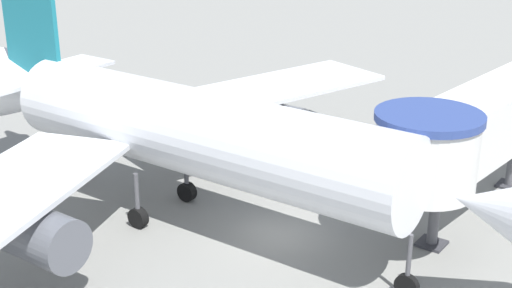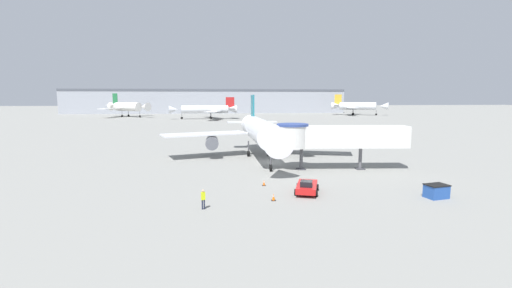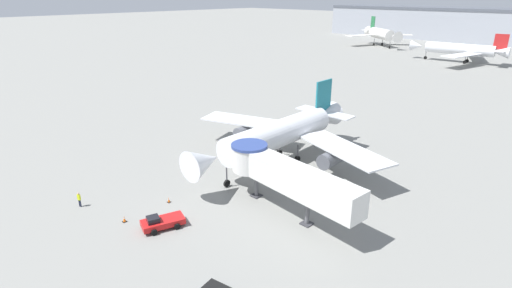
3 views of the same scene
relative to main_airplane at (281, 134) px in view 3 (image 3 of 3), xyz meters
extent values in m
plane|color=gray|center=(1.29, -3.69, -4.18)|extent=(800.00, 800.00, 0.00)
cylinder|color=silver|center=(0.01, -0.67, 0.14)|extent=(3.91, 18.70, 3.60)
cone|color=silver|center=(0.22, -13.41, 0.14)|extent=(3.66, 4.02, 3.60)
cone|color=silver|center=(-0.17, 9.91, 0.14)|extent=(3.69, 5.46, 3.60)
cube|color=silver|center=(-8.52, 1.83, -0.49)|extent=(14.11, 8.58, 0.22)
cube|color=silver|center=(8.45, 2.11, -0.49)|extent=(14.10, 8.20, 0.22)
cube|color=#19707F|center=(-0.16, 9.64, 3.37)|extent=(0.30, 3.64, 4.68)
cube|color=silver|center=(-0.17, 10.18, 0.77)|extent=(9.14, 2.70, 0.18)
cylinder|color=#565960|center=(-7.43, 0.74, -1.73)|extent=(2.04, 3.67, 1.98)
cylinder|color=#565960|center=(7.40, 0.98, -1.73)|extent=(2.04, 3.67, 1.98)
cylinder|color=#4C4C51|center=(0.17, -10.03, -2.70)|extent=(0.18, 0.18, 2.07)
cylinder|color=black|center=(0.17, -10.03, -3.73)|extent=(0.28, 0.90, 0.90)
cylinder|color=#4C4C51|center=(-1.65, 1.63, -2.70)|extent=(0.22, 0.22, 2.07)
cylinder|color=black|center=(-1.65, 1.63, -3.73)|extent=(0.41, 0.91, 0.90)
cylinder|color=#4C4C51|center=(1.59, 1.69, -2.70)|extent=(0.22, 0.22, 2.07)
cylinder|color=black|center=(1.59, 1.69, -3.73)|extent=(0.41, 0.91, 0.90)
cube|color=silver|center=(10.58, -9.83, 0.14)|extent=(15.16, 3.97, 2.80)
cylinder|color=silver|center=(3.12, -9.14, 0.14)|extent=(3.90, 3.90, 2.80)
cylinder|color=navy|center=(3.12, -9.14, 1.69)|extent=(4.10, 4.10, 0.30)
cylinder|color=#56565B|center=(4.32, -9.25, -2.72)|extent=(0.44, 0.44, 2.92)
cube|color=#333338|center=(4.32, -9.25, -4.12)|extent=(1.10, 1.10, 0.12)
cylinder|color=#56565B|center=(12.08, -9.97, -2.72)|extent=(0.44, 0.44, 2.92)
cube|color=#333338|center=(12.08, -9.97, -4.12)|extent=(1.10, 1.10, 0.12)
cube|color=red|center=(2.17, -20.34, -3.58)|extent=(3.11, 4.53, 0.58)
cube|color=black|center=(1.87, -21.23, -3.02)|extent=(1.44, 1.46, 0.53)
cylinder|color=black|center=(0.90, -21.12, -3.87)|extent=(0.49, 0.69, 0.63)
cylinder|color=black|center=(2.72, -21.73, -3.87)|extent=(0.49, 0.69, 0.63)
cylinder|color=black|center=(1.63, -18.95, -3.87)|extent=(0.49, 0.69, 0.63)
cylinder|color=black|center=(3.44, -19.57, -3.87)|extent=(0.49, 0.69, 0.63)
cube|color=black|center=(-1.52, -22.53, -4.16)|extent=(0.40, 0.40, 0.04)
cone|color=orange|center=(-1.52, -22.53, -3.83)|extent=(0.27, 0.27, 0.62)
cylinder|color=white|center=(-1.52, -22.53, -3.76)|extent=(0.15, 0.15, 0.07)
cube|color=black|center=(-1.67, -17.05, -4.16)|extent=(0.36, 0.36, 0.04)
cone|color=orange|center=(-1.67, -17.05, -3.86)|extent=(0.25, 0.25, 0.57)
cylinder|color=white|center=(-1.67, -17.05, -3.79)|extent=(0.14, 0.14, 0.07)
cylinder|color=#1E2338|center=(-7.72, -24.29, -3.77)|extent=(0.12, 0.12, 0.83)
cylinder|color=#1E2338|center=(-7.88, -24.35, -3.77)|extent=(0.12, 0.12, 0.83)
cube|color=#D1E019|center=(-7.80, -24.32, -3.02)|extent=(0.37, 0.29, 0.66)
sphere|color=tan|center=(-7.80, -24.32, -2.58)|extent=(0.22, 0.22, 0.22)
cylinder|color=white|center=(-50.99, 124.62, 0.97)|extent=(15.31, 12.82, 4.28)
cone|color=white|center=(-41.32, 117.53, 0.97)|extent=(6.32, 6.23, 4.28)
cone|color=white|center=(-58.59, 130.19, 0.97)|extent=(7.70, 7.24, 4.28)
cube|color=white|center=(-58.01, 119.21, 0.22)|extent=(8.09, 13.46, 0.22)
cube|color=white|center=(-47.95, 132.95, 0.22)|extent=(12.87, 10.95, 0.22)
cube|color=#1E6638|center=(-58.33, 130.00, 4.82)|extent=(2.97, 2.27, 5.56)
cube|color=white|center=(-58.85, 130.38, 1.71)|extent=(7.10, 8.44, 0.18)
cylinder|color=#4C4C51|center=(-44.18, 119.63, -2.40)|extent=(0.18, 0.18, 2.46)
cylinder|color=black|center=(-44.18, 119.63, -3.63)|extent=(1.04, 0.86, 1.10)
cylinder|color=#4C4C51|center=(-53.73, 124.24, -2.40)|extent=(0.22, 0.22, 2.46)
cylinder|color=black|center=(-53.73, 124.24, -3.63)|extent=(1.12, 0.97, 1.10)
cylinder|color=#4C4C51|center=(-51.45, 127.34, -2.40)|extent=(0.22, 0.22, 2.46)
cylinder|color=black|center=(-51.45, 127.34, -3.63)|extent=(1.12, 0.97, 1.10)
cylinder|color=silver|center=(-12.15, 103.67, 0.16)|extent=(21.11, 5.51, 3.53)
cone|color=silver|center=(-25.87, 102.35, 0.16)|extent=(4.20, 3.88, 3.53)
cone|color=silver|center=(-0.53, 104.79, 0.16)|extent=(5.60, 4.02, 3.53)
cube|color=silver|center=(-10.09, 113.16, -0.46)|extent=(10.38, 15.65, 0.22)
cube|color=silver|center=(-8.32, 94.74, -0.46)|extent=(7.93, 15.67, 0.22)
cube|color=#B21E1E|center=(-0.79, 104.77, 3.33)|extent=(3.91, 0.61, 4.58)
cube|color=silver|center=(-0.27, 104.82, 0.78)|extent=(3.70, 10.40, 0.18)
cylinder|color=#4C4C51|center=(-22.38, 102.68, -2.62)|extent=(0.18, 0.18, 2.03)
cylinder|color=black|center=(-22.38, 102.68, -3.63)|extent=(1.12, 0.36, 1.10)
cylinder|color=#4C4C51|center=(-9.70, 105.50, -2.62)|extent=(0.22, 0.22, 2.03)
cylinder|color=black|center=(-9.70, 105.50, -3.63)|extent=(1.13, 0.50, 1.10)
cylinder|color=#4C4C51|center=(-9.40, 102.34, -2.62)|extent=(0.22, 0.22, 2.03)
cylinder|color=black|center=(-9.40, 102.34, -3.63)|extent=(1.13, 0.50, 1.10)
camera|label=1|loc=(-20.89, -18.64, 10.19)|focal=50.00mm
camera|label=2|loc=(-6.49, -52.46, 5.10)|focal=24.00mm
camera|label=3|loc=(32.50, -38.43, 17.73)|focal=28.00mm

